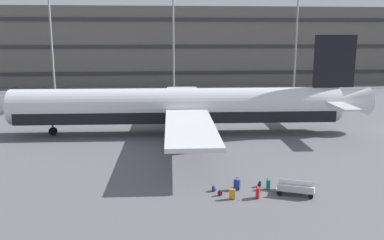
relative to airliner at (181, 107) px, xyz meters
name	(u,v)px	position (x,y,z in m)	size (l,w,h in m)	color
ground_plane	(201,134)	(2.27, -0.31, -3.03)	(600.00, 600.00, 0.00)	#5B5B60
terminal_structure	(177,45)	(2.27, 52.10, 5.31)	(170.45, 17.95, 16.67)	#605B56
airliner	(181,107)	(0.00, 0.00, 0.00)	(42.71, 34.52, 10.95)	silver
light_mast_left	(50,24)	(-22.34, 36.34, 9.86)	(1.80, 0.50, 22.37)	gray
light_mast_center_left	(173,14)	(0.81, 36.34, 11.68)	(1.80, 0.50, 25.92)	gray
light_mast_center_right	(297,25)	(25.30, 36.34, 9.66)	(1.80, 0.50, 21.99)	gray
suitcase_silver	(232,194)	(2.36, -19.11, -2.65)	(0.46, 0.30, 0.87)	orange
suitcase_large	(237,184)	(3.01, -17.43, -2.62)	(0.49, 0.43, 0.92)	navy
suitcase_orange	(268,184)	(5.29, -17.53, -2.64)	(0.29, 0.39, 0.82)	#147266
suitcase_laid_flat	(258,192)	(4.16, -19.07, -2.62)	(0.41, 0.51, 0.98)	#B21E23
backpack_teal	(259,184)	(4.79, -16.99, -2.82)	(0.26, 0.38, 0.48)	black
backpack_navy	(220,193)	(1.62, -18.42, -2.83)	(0.38, 0.31, 0.46)	maroon
backpack_purple	(214,189)	(1.32, -17.56, -2.83)	(0.36, 0.42, 0.46)	navy
baggage_cart	(295,189)	(6.94, -18.65, -2.60)	(3.31, 2.18, 0.82)	#B7B7BC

